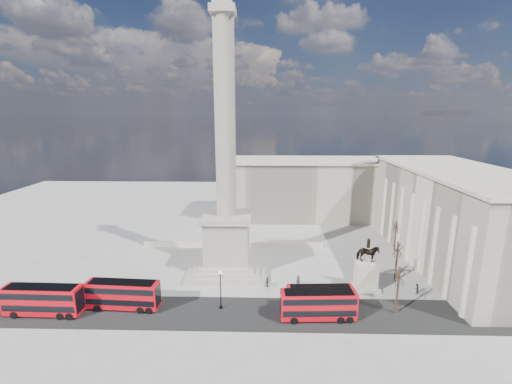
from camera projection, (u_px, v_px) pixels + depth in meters
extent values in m
plane|color=#A4A19C|center=(225.00, 281.00, 60.79)|extent=(180.00, 180.00, 0.00)
cube|color=black|center=(251.00, 313.00, 50.92)|extent=(120.00, 9.00, 0.01)
cube|color=#A99D8D|center=(228.00, 266.00, 65.55)|extent=(14.00, 14.00, 1.00)
cube|color=#A99D8D|center=(228.00, 263.00, 65.38)|extent=(12.00, 12.00, 0.50)
cube|color=#A99D8D|center=(228.00, 260.00, 65.27)|extent=(10.00, 10.00, 0.50)
cube|color=#A99D8D|center=(227.00, 239.00, 64.32)|extent=(8.00, 8.00, 8.00)
cube|color=#A99D8D|center=(227.00, 217.00, 63.34)|extent=(9.00, 9.00, 0.80)
cylinder|color=#A09584|center=(225.00, 121.00, 59.44)|extent=(3.60, 3.60, 34.00)
cube|color=#A99D8D|center=(223.00, 10.00, 55.50)|extent=(4.20, 4.20, 1.20)
cube|color=#A99D8D|center=(223.00, 4.00, 55.30)|extent=(3.20, 3.20, 0.60)
cube|color=beige|center=(233.00, 245.00, 76.26)|extent=(40.00, 0.60, 1.10)
cube|color=beige|center=(457.00, 218.00, 67.41)|extent=(18.00, 45.00, 18.00)
cube|color=beige|center=(464.00, 171.00, 65.33)|extent=(19.00, 46.00, 0.60)
cube|color=beige|center=(310.00, 189.00, 97.48)|extent=(50.00, 16.00, 16.00)
cube|color=beige|center=(311.00, 160.00, 95.62)|extent=(51.00, 17.00, 0.60)
cube|color=red|center=(123.00, 294.00, 51.75)|extent=(11.06, 3.08, 4.03)
cube|color=black|center=(123.00, 299.00, 51.91)|extent=(10.62, 3.12, 0.89)
cube|color=black|center=(122.00, 288.00, 51.51)|extent=(10.62, 3.12, 0.89)
cube|color=black|center=(122.00, 282.00, 51.29)|extent=(9.95, 2.78, 0.06)
cylinder|color=black|center=(101.00, 304.00, 52.44)|extent=(1.24, 2.66, 1.09)
cylinder|color=black|center=(143.00, 306.00, 51.92)|extent=(1.24, 2.66, 1.09)
cylinder|color=black|center=(152.00, 306.00, 51.81)|extent=(1.24, 2.66, 1.09)
cube|color=red|center=(318.00, 304.00, 49.02)|extent=(10.92, 2.96, 3.98)
cube|color=black|center=(318.00, 309.00, 49.18)|extent=(10.49, 3.00, 0.88)
cube|color=black|center=(318.00, 298.00, 48.78)|extent=(10.49, 3.00, 0.88)
cube|color=black|center=(319.00, 292.00, 48.57)|extent=(9.83, 2.66, 0.06)
cylinder|color=black|center=(293.00, 316.00, 49.35)|extent=(1.20, 2.63, 1.08)
cylinder|color=black|center=(338.00, 315.00, 49.48)|extent=(1.20, 2.63, 1.08)
cylinder|color=black|center=(347.00, 315.00, 49.51)|extent=(1.20, 2.63, 1.08)
cube|color=red|center=(320.00, 298.00, 51.11)|extent=(9.93, 2.69, 3.62)
cube|color=black|center=(320.00, 302.00, 51.26)|extent=(9.54, 2.73, 0.81)
cube|color=black|center=(320.00, 292.00, 50.90)|extent=(9.54, 2.73, 0.81)
cube|color=black|center=(320.00, 287.00, 50.70)|extent=(8.94, 2.42, 0.05)
cylinder|color=black|center=(298.00, 308.00, 51.41)|extent=(1.09, 2.40, 0.98)
cylinder|color=black|center=(338.00, 308.00, 51.53)|extent=(1.09, 2.40, 0.98)
cylinder|color=black|center=(345.00, 308.00, 51.56)|extent=(1.09, 2.40, 0.98)
cylinder|color=black|center=(494.00, 316.00, 49.41)|extent=(1.10, 2.39, 0.98)
cube|color=red|center=(43.00, 300.00, 50.12)|extent=(11.28, 2.76, 4.14)
cube|color=black|center=(43.00, 304.00, 50.29)|extent=(10.83, 2.81, 0.92)
cube|color=black|center=(42.00, 293.00, 49.88)|extent=(10.83, 2.81, 0.92)
cube|color=black|center=(41.00, 287.00, 49.65)|extent=(10.15, 2.48, 0.06)
cylinder|color=black|center=(20.00, 310.00, 50.70)|extent=(1.17, 2.69, 1.12)
cylinder|color=black|center=(65.00, 312.00, 50.40)|extent=(1.17, 2.69, 1.12)
cylinder|color=black|center=(74.00, 312.00, 50.35)|extent=(1.17, 2.69, 1.12)
cylinder|color=black|center=(221.00, 307.00, 52.16)|extent=(0.42, 0.42, 0.48)
cylinder|color=black|center=(221.00, 292.00, 51.57)|extent=(0.15, 0.15, 5.71)
cylinder|color=black|center=(220.00, 275.00, 50.95)|extent=(0.29, 0.29, 0.29)
sphere|color=silver|center=(220.00, 273.00, 50.88)|extent=(0.53, 0.53, 0.53)
cube|color=beige|center=(365.00, 287.00, 58.12)|extent=(4.40, 3.30, 0.55)
cube|color=beige|center=(366.00, 275.00, 57.64)|extent=(3.52, 2.42, 4.84)
imported|color=black|center=(368.00, 254.00, 56.77)|extent=(3.75, 2.22, 2.97)
cylinder|color=black|center=(368.00, 244.00, 56.37)|extent=(0.55, 0.55, 1.32)
sphere|color=black|center=(369.00, 239.00, 56.20)|extent=(0.40, 0.40, 0.40)
cylinder|color=#332319|center=(398.00, 290.00, 50.16)|extent=(0.30, 0.30, 7.46)
cylinder|color=#332319|center=(396.00, 262.00, 60.13)|extent=(0.34, 0.34, 7.30)
cylinder|color=#332319|center=(395.00, 236.00, 73.83)|extent=(0.28, 0.28, 6.62)
imported|color=#25242A|center=(298.00, 280.00, 59.04)|extent=(0.71, 0.47, 1.91)
imported|color=#25242A|center=(417.00, 289.00, 56.42)|extent=(1.06, 1.05, 1.73)
imported|color=#25242A|center=(267.00, 282.00, 58.51)|extent=(0.56, 1.09, 1.78)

